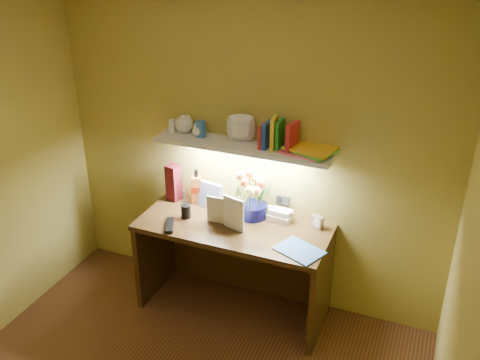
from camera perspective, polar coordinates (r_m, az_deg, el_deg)
name	(u,v)px	position (r m, az deg, el deg)	size (l,w,h in m)	color
desk	(233,268)	(4.09, -0.70, -9.38)	(1.40, 0.60, 0.75)	#321F0D
flower_bouquet	(253,195)	(3.91, 1.38, -1.57)	(0.23, 0.23, 0.37)	#060838
telephone	(280,214)	(3.94, 4.32, -3.62)	(0.17, 0.13, 0.10)	beige
desk_clock	(317,222)	(3.88, 8.23, -4.43)	(0.09, 0.05, 0.09)	#BAB9BE
whisky_bottle	(197,186)	(4.14, -4.64, -0.66)	(0.08, 0.08, 0.28)	#C66926
whisky_box	(174,182)	(4.21, -7.09, -0.26)	(0.09, 0.09, 0.29)	#531118
pen_cup	(186,207)	(3.96, -5.81, -2.87)	(0.07, 0.07, 0.18)	black
art_card	(210,195)	(4.08, -3.17, -1.65)	(0.20, 0.04, 0.20)	white
tv_remote	(170,225)	(3.90, -7.53, -4.81)	(0.06, 0.20, 0.02)	black
blue_folder	(299,251)	(3.62, 6.34, -7.49)	(0.30, 0.22, 0.01)	#3676D4
desk_book_a	(207,208)	(3.90, -3.57, -3.01)	(0.16, 0.02, 0.21)	beige
desk_book_b	(223,209)	(3.84, -1.77, -3.15)	(0.18, 0.02, 0.25)	white
wall_shelf	(247,142)	(3.77, 0.80, 4.09)	(1.32, 0.34, 0.26)	white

